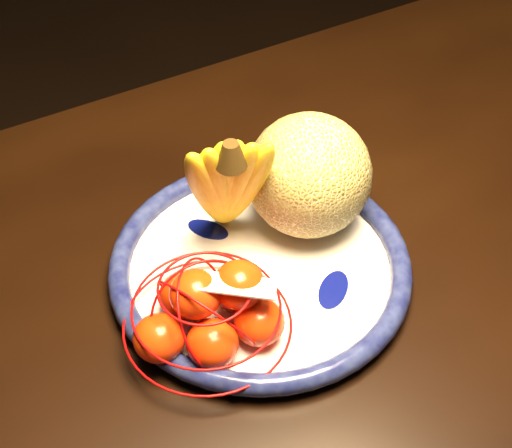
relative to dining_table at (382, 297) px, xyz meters
name	(u,v)px	position (x,y,z in m)	size (l,w,h in m)	color
dining_table	(382,297)	(0.00, 0.00, 0.00)	(1.46, 0.91, 0.71)	black
fruit_bowl	(260,267)	(-0.14, 0.04, 0.09)	(0.33, 0.33, 0.03)	white
cantaloupe	(309,175)	(-0.06, 0.08, 0.16)	(0.14, 0.14, 0.14)	olive
banana_bunch	(227,181)	(-0.16, 0.09, 0.18)	(0.12, 0.12, 0.18)	yellow
mandarin_bag	(211,310)	(-0.22, -0.02, 0.12)	(0.22, 0.22, 0.11)	#FF2500
price_tag	(238,285)	(-0.20, -0.03, 0.16)	(0.07, 0.03, 0.00)	white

